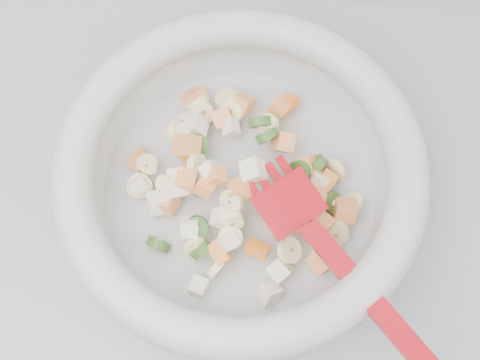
# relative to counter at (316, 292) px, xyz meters

# --- Properties ---
(counter) EXTENTS (2.00, 0.60, 0.90)m
(counter) POSITION_rel_counter_xyz_m (0.00, 0.00, 0.00)
(counter) COLOR #929397
(counter) RESTS_ON ground
(mixing_bowl) EXTENTS (0.41, 0.39, 0.12)m
(mixing_bowl) POSITION_rel_counter_xyz_m (-0.14, -0.00, 0.51)
(mixing_bowl) COLOR #BBBBB9
(mixing_bowl) RESTS_ON counter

